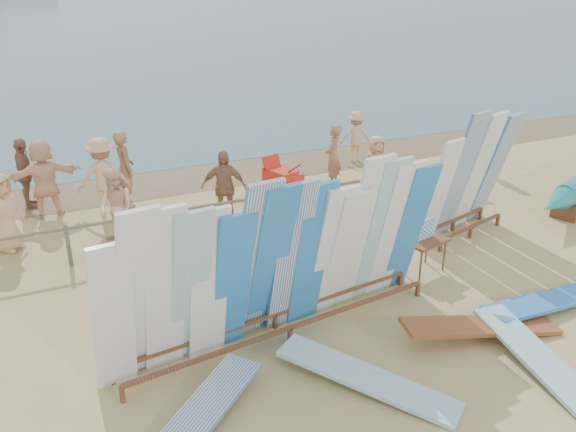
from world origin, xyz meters
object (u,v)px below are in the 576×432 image
beachgoer_10 (490,147)px  flat_board_d (547,308)px  flat_board_c (480,337)px  vendor_table (424,254)px  flat_board_e (193,432)px  stroller (280,186)px  beachgoer_2 (116,208)px  flat_board_a (367,387)px  beachgoer_11 (44,178)px  flat_board_b (539,369)px  beachgoer_9 (356,137)px  beach_chair_left (294,202)px  beachgoer_extra_1 (25,174)px  beach_chair_right (280,206)px  beachgoer_7 (333,156)px  main_surfboard_rack (282,264)px  beachgoer_3 (103,176)px  beachgoer_1 (125,169)px  beachgoer_4 (224,187)px  beachgoer_0 (4,212)px  side_surfboard_rack (468,179)px  beachgoer_6 (375,165)px

beachgoer_10 → flat_board_d: bearing=-18.9°
flat_board_c → vendor_table: bearing=-1.7°
flat_board_e → stroller: (4.21, 6.80, 0.47)m
beachgoer_2 → flat_board_a: bearing=-7.4°
beachgoer_11 → flat_board_b: bearing=119.1°
stroller → beachgoer_9: 4.04m
flat_board_a → beach_chair_left: size_ratio=3.10×
flat_board_e → beachgoer_2: 6.17m
beachgoer_extra_1 → flat_board_e: bearing=-173.5°
beach_chair_right → stroller: 0.83m
beachgoer_10 → flat_board_b: bearing=-22.2°
stroller → beachgoer_7: 1.88m
main_surfboard_rack → beachgoer_2: bearing=104.0°
flat_board_b → beachgoer_10: (5.29, 7.24, 0.80)m
beachgoer_2 → beachgoer_extra_1: bearing=-179.4°
beach_chair_right → beachgoer_9: bearing=37.6°
main_surfboard_rack → flat_board_e: size_ratio=2.18×
flat_board_d → beachgoer_extra_1: bearing=39.1°
flat_board_a → beach_chair_right: bearing=41.4°
stroller → beachgoer_11: beachgoer_11 is taller
beachgoer_3 → flat_board_c: bearing=124.3°
vendor_table → stroller: 4.54m
vendor_table → beachgoer_10: 6.46m
beach_chair_right → beachgoer_1: 3.89m
vendor_table → beachgoer_2: size_ratio=0.67×
vendor_table → beachgoer_4: size_ratio=0.64×
beachgoer_11 → beachgoer_extra_1: bearing=-66.1°
vendor_table → beach_chair_left: vendor_table is taller
beachgoer_0 → beachgoer_3: beachgoer_3 is taller
flat_board_c → beachgoer_0: 9.55m
side_surfboard_rack → stroller: 4.52m
side_surfboard_rack → beachgoer_7: (-1.18, 3.87, -0.46)m
flat_board_e → beachgoer_6: (6.69, 6.41, 0.78)m
vendor_table → flat_board_c: size_ratio=0.41×
vendor_table → beachgoer_2: beachgoer_2 is taller
flat_board_c → beach_chair_right: 5.99m
beach_chair_right → beachgoer_11: size_ratio=0.45×
beachgoer_0 → beach_chair_right: bearing=-57.7°
beachgoer_0 → vendor_table: bearing=-81.7°
stroller → beachgoer_10: size_ratio=0.73×
beachgoer_11 → beachgoer_10: beachgoer_11 is taller
flat_board_d → beachgoer_4: 7.12m
flat_board_d → beach_chair_left: size_ratio=3.10×
stroller → beachgoer_extra_1: bearing=140.5°
beachgoer_3 → beachgoer_4: bearing=147.8°
beachgoer_11 → beachgoer_9: beachgoer_11 is taller
flat_board_b → beachgoer_9: size_ratio=1.76×
flat_board_c → flat_board_d: flat_board_c is taller
flat_board_b → beachgoer_3: beachgoer_3 is taller
beachgoer_11 → beachgoer_7: bearing=167.0°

